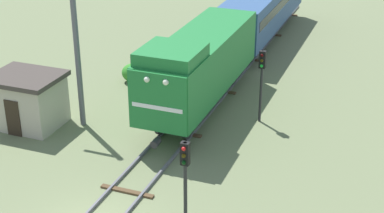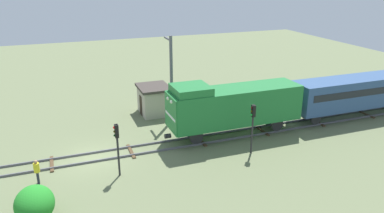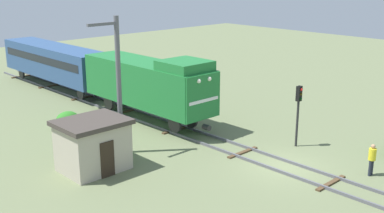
{
  "view_description": "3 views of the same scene",
  "coord_description": "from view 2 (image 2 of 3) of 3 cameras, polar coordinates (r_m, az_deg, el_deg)",
  "views": [
    {
      "loc": [
        9.99,
        -15.56,
        13.58
      ],
      "look_at": [
        1.05,
        7.7,
        2.04
      ],
      "focal_mm": 55.0,
      "sensor_mm": 36.0,
      "label": 1
    },
    {
      "loc": [
        25.77,
        -1.84,
        12.96
      ],
      "look_at": [
        -1.26,
        8.33,
        2.58
      ],
      "focal_mm": 35.0,
      "sensor_mm": 36.0,
      "label": 2
    },
    {
      "loc": [
        -20.01,
        -13.97,
        10.19
      ],
      "look_at": [
        0.38,
        7.52,
        1.77
      ],
      "focal_mm": 45.0,
      "sensor_mm": 36.0,
      "label": 3
    }
  ],
  "objects": [
    {
      "name": "bush_near",
      "position": [
        22.96,
        -22.87,
        -13.5
      ],
      "size": [
        2.62,
        2.14,
        1.91
      ],
      "primitive_type": "ellipsoid",
      "color": "#238726",
      "rests_on": "ground"
    },
    {
      "name": "catenary_mast",
      "position": [
        33.47,
        -3.19,
        4.52
      ],
      "size": [
        1.94,
        0.28,
        7.85
      ],
      "color": "#595960",
      "rests_on": "ground"
    },
    {
      "name": "passenger_car_leading",
      "position": [
        38.48,
        24.31,
        2.25
      ],
      "size": [
        2.84,
        14.0,
        3.66
      ],
      "color": "#2D4C7A",
      "rests_on": "railway_track"
    },
    {
      "name": "relay_hut",
      "position": [
        36.25,
        -5.81,
        1.06
      ],
      "size": [
        3.5,
        2.9,
        2.74
      ],
      "color": "#B2A893",
      "rests_on": "ground"
    },
    {
      "name": "traffic_signal_mid",
      "position": [
        27.92,
        9.24,
        -2.05
      ],
      "size": [
        0.32,
        0.34,
        3.87
      ],
      "color": "#262628",
      "rests_on": "ground"
    },
    {
      "name": "traffic_signal_near",
      "position": [
        25.04,
        -11.34,
        -5.08
      ],
      "size": [
        0.32,
        0.34,
        3.71
      ],
      "color": "#262628",
      "rests_on": "ground"
    },
    {
      "name": "worker_near_track",
      "position": [
        26.32,
        -22.57,
        -8.92
      ],
      "size": [
        0.38,
        0.38,
        1.7
      ],
      "rotation": [
        0.0,
        0.0,
        3.21
      ],
      "color": "#262B38",
      "rests_on": "ground"
    },
    {
      "name": "railway_track",
      "position": [
        28.87,
        -14.89,
        -7.46
      ],
      "size": [
        2.4,
        68.73,
        0.16
      ],
      "color": "#595960",
      "rests_on": "ground"
    },
    {
      "name": "locomotive",
      "position": [
        30.72,
        6.25,
        0.29
      ],
      "size": [
        2.9,
        11.6,
        4.6
      ],
      "color": "#1E7233",
      "rests_on": "railway_track"
    },
    {
      "name": "ground_plane",
      "position": [
        28.9,
        -14.88,
        -7.59
      ],
      "size": [
        103.1,
        103.1,
        0.0
      ],
      "primitive_type": "plane",
      "color": "#66704C"
    },
    {
      "name": "bush_mid",
      "position": [
        36.71,
        6.03,
        -0.04
      ],
      "size": [
        1.6,
        1.31,
        1.17
      ],
      "primitive_type": "ellipsoid",
      "color": "#307C26",
      "rests_on": "ground"
    }
  ]
}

